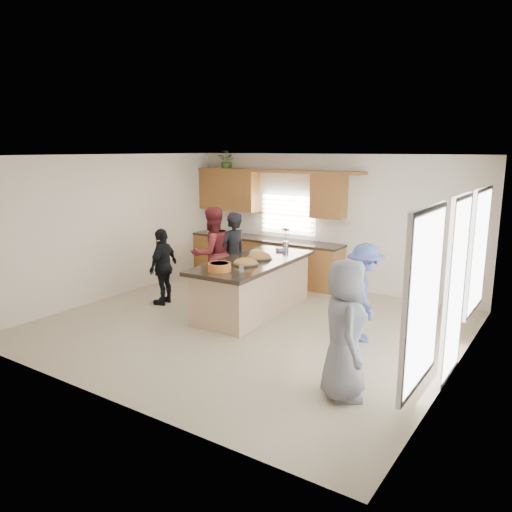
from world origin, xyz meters
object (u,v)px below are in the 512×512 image
Objects in this scene: woman_left_front at (163,266)px; woman_right_front at (345,330)px; salad_bowl at (220,267)px; woman_left_mid at (212,253)px; woman_right_back at (364,292)px; island at (253,287)px; woman_left_back at (233,256)px.

woman_left_front is 0.87× the size of woman_right_front.
salad_bowl is at bearing 64.16° from woman_left_front.
woman_right_back is at bearing 103.28° from woman_left_mid.
woman_left_mid reaches higher than salad_bowl.
woman_left_mid reaches higher than island.
island is 1.64× the size of woman_right_front.
woman_right_front is (2.69, -1.10, -0.18)m from salad_bowl.
woman_left_back is 1.12× the size of woman_right_back.
woman_left_front is (-0.87, -1.04, -0.12)m from woman_left_back.
salad_bowl is 0.21× the size of woman_left_mid.
woman_right_front is at bearing 63.21° from woman_left_back.
island is at bearing 21.00° from woman_right_front.
woman_right_back is at bearing 18.87° from salad_bowl.
woman_left_front is at bearing -30.32° from woman_left_back.
woman_left_back reaches higher than salad_bowl.
island is 1.78m from woman_left_front.
woman_left_mid is at bearing -39.78° from woman_left_back.
salad_bowl is at bearing 79.18° from woman_right_back.
woman_right_front is (2.68, -2.06, 0.39)m from island.
island is 7.27× the size of salad_bowl.
woman_left_mid is at bearing 132.03° from woman_left_front.
woman_right_back is (2.99, -0.69, -0.09)m from woman_left_back.
woman_right_front is at bearing -22.29° from salad_bowl.
woman_right_back is (2.20, 0.75, -0.27)m from salad_bowl.
woman_right_front is (3.79, -2.29, -0.07)m from woman_left_mid.
salad_bowl is 1.73m from woman_left_front.
woman_right_front is at bearing -40.48° from island.
woman_left_back is at bearing 151.53° from woman_left_mid.
salad_bowl is at bearing 63.58° from woman_left_mid.
woman_right_front is at bearing 79.62° from woman_left_mid.
woman_left_front is 3.87m from woman_right_back.
island is 1.51× the size of woman_left_mid.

